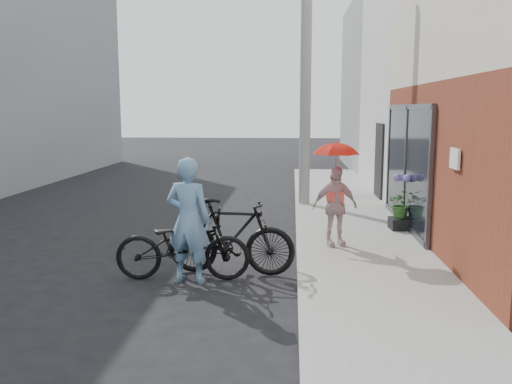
# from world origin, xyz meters

# --- Properties ---
(ground) EXTENTS (80.00, 80.00, 0.00)m
(ground) POSITION_xyz_m (0.00, 0.00, 0.00)
(ground) COLOR black
(ground) RESTS_ON ground
(sidewalk) EXTENTS (2.20, 24.00, 0.12)m
(sidewalk) POSITION_xyz_m (2.10, 2.00, 0.06)
(sidewalk) COLOR gray
(sidewalk) RESTS_ON ground
(curb) EXTENTS (0.12, 24.00, 0.12)m
(curb) POSITION_xyz_m (0.94, 2.00, 0.06)
(curb) COLOR #9E9E99
(curb) RESTS_ON ground
(plaster_building) EXTENTS (8.00, 6.00, 7.00)m
(plaster_building) POSITION_xyz_m (7.20, 9.00, 3.50)
(plaster_building) COLOR silver
(plaster_building) RESTS_ON ground
(east_building_far) EXTENTS (8.00, 8.00, 7.00)m
(east_building_far) POSITION_xyz_m (7.20, 16.00, 3.50)
(east_building_far) COLOR gray
(east_building_far) RESTS_ON ground
(utility_pole) EXTENTS (0.28, 0.28, 7.00)m
(utility_pole) POSITION_xyz_m (1.10, 6.00, 3.50)
(utility_pole) COLOR #9E9E99
(utility_pole) RESTS_ON ground
(officer) EXTENTS (0.75, 0.57, 1.86)m
(officer) POSITION_xyz_m (-0.72, -0.19, 0.93)
(officer) COLOR #6A96BD
(officer) RESTS_ON ground
(bike_left) EXTENTS (2.04, 0.80, 1.05)m
(bike_left) POSITION_xyz_m (-0.83, -0.10, 0.53)
(bike_left) COLOR black
(bike_left) RESTS_ON ground
(bike_right) EXTENTS (2.01, 0.70, 1.19)m
(bike_right) POSITION_xyz_m (-0.14, 0.22, 0.59)
(bike_right) COLOR black
(bike_right) RESTS_ON ground
(kimono_woman) EXTENTS (0.90, 0.59, 1.42)m
(kimono_woman) POSITION_xyz_m (1.55, 1.65, 0.83)
(kimono_woman) COLOR beige
(kimono_woman) RESTS_ON sidewalk
(parasol) EXTENTS (0.80, 0.80, 0.70)m
(parasol) POSITION_xyz_m (1.55, 1.65, 1.89)
(parasol) COLOR #F92E1D
(parasol) RESTS_ON kimono_woman
(planter) EXTENTS (0.47, 0.47, 0.23)m
(planter) POSITION_xyz_m (3.00, 3.07, 0.23)
(planter) COLOR black
(planter) RESTS_ON sidewalk
(potted_plant) EXTENTS (0.53, 0.46, 0.59)m
(potted_plant) POSITION_xyz_m (3.00, 3.07, 0.64)
(potted_plant) COLOR #2E5B24
(potted_plant) RESTS_ON planter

